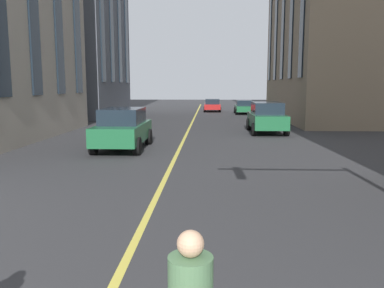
% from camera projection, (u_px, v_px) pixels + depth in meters
% --- Properties ---
extents(lane_centre_line, '(80.00, 0.16, 0.01)m').
position_uv_depth(lane_centre_line, '(184.00, 139.00, 21.56)').
color(lane_centre_line, '#D8C64C').
rests_on(lane_centre_line, ground_plane).
extents(car_red_near, '(3.90, 1.89, 1.40)m').
position_uv_depth(car_red_near, '(212.00, 105.00, 44.24)').
color(car_red_near, '#B21E1E').
rests_on(car_red_near, ground_plane).
extents(car_green_parked_b, '(4.70, 2.14, 1.88)m').
position_uv_depth(car_green_parked_b, '(123.00, 128.00, 18.13)').
color(car_green_parked_b, '#1E6038').
rests_on(car_green_parked_b, ground_plane).
extents(car_green_trailing, '(3.90, 1.89, 1.40)m').
position_uv_depth(car_green_trailing, '(244.00, 107.00, 40.62)').
color(car_green_trailing, '#1E6038').
rests_on(car_green_trailing, ground_plane).
extents(car_green_parked_a, '(4.70, 2.14, 1.88)m').
position_uv_depth(car_green_parked_a, '(267.00, 117.00, 24.41)').
color(car_green_parked_a, '#1E6038').
rests_on(car_green_parked_a, ground_plane).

